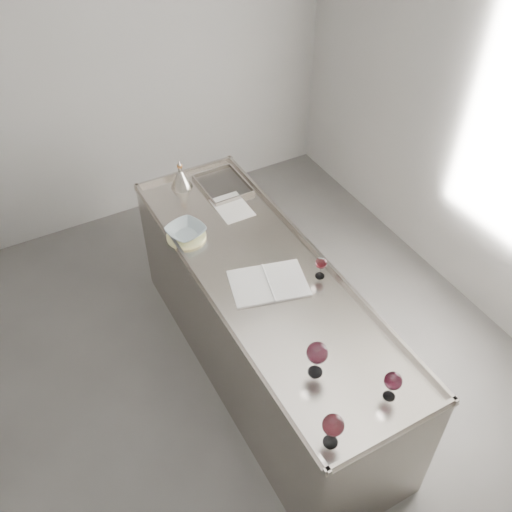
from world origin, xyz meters
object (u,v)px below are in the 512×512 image
wine_glass_left (333,426)px  wine_glass_right (393,382)px  counter (265,326)px  notebook (268,283)px  wine_glass_middle (317,354)px  wine_funnel (181,179)px  wine_glass_small (321,263)px  ceramic_bowl (186,231)px

wine_glass_left → wine_glass_right: 0.39m
counter → wine_glass_right: 1.18m
notebook → wine_glass_right: bearing=-67.0°
wine_glass_middle → wine_glass_right: 0.38m
wine_glass_middle → wine_funnel: wine_funnel is taller
wine_glass_small → wine_glass_middle: bearing=-125.5°
wine_glass_middle → wine_funnel: bearing=88.7°
wine_glass_middle → wine_glass_right: bearing=-51.0°
counter → notebook: size_ratio=4.83×
notebook → wine_funnel: size_ratio=2.23×
wine_funnel → notebook: bearing=-86.9°
notebook → ceramic_bowl: size_ratio=2.15×
notebook → wine_funnel: (-0.06, 1.13, 0.06)m
wine_glass_right → wine_funnel: size_ratio=0.77×
counter → wine_funnel: 1.18m
wine_glass_left → wine_funnel: wine_funnel is taller
counter → ceramic_bowl: bearing=117.2°
wine_glass_middle → wine_glass_left: bearing=-112.8°
counter → wine_funnel: bearing=94.6°
wine_glass_small → wine_funnel: bearing=106.5°
wine_glass_small → ceramic_bowl: 0.89m
wine_glass_left → notebook: bearing=76.0°
counter → wine_glass_right: wine_glass_right is taller
notebook → ceramic_bowl: ceramic_bowl is taller
wine_glass_left → notebook: wine_glass_left is taller
counter → wine_glass_middle: (-0.13, -0.73, 0.62)m
counter → notebook: 0.48m
wine_glass_left → wine_funnel: 2.14m
wine_glass_small → wine_funnel: wine_funnel is taller
wine_glass_right → wine_funnel: wine_funnel is taller
wine_funnel → wine_glass_small: bearing=-73.5°
wine_glass_right → notebook: (-0.13, 0.94, -0.12)m
wine_glass_right → notebook: wine_glass_right is taller
counter → wine_glass_small: 0.65m
wine_glass_middle → ceramic_bowl: 1.28m
wine_glass_small → ceramic_bowl: bearing=128.1°
counter → wine_glass_right: bearing=-83.8°
wine_glass_middle → wine_glass_small: size_ratio=1.48×
wine_funnel → wine_glass_left: bearing=-95.1°
wine_glass_right → ceramic_bowl: bearing=103.9°
counter → wine_glass_small: size_ratio=16.90×
ceramic_bowl → wine_glass_small: bearing=-51.9°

